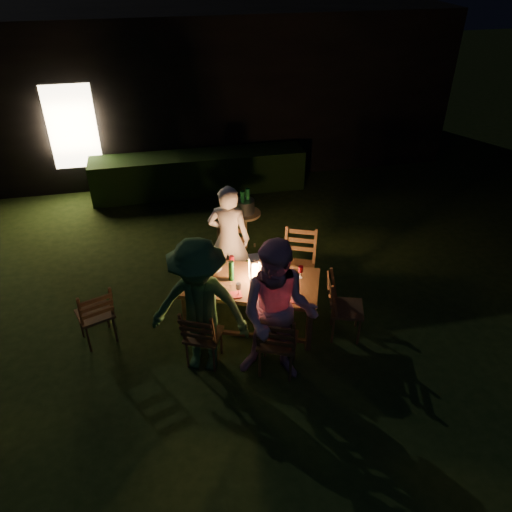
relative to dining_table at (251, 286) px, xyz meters
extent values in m
plane|color=black|center=(0.29, 0.48, -0.65)|extent=(40.00, 40.00, 0.00)
cube|color=black|center=(0.29, 6.68, 0.95)|extent=(10.00, 4.00, 3.20)
cube|color=#FFE5B2|center=(-2.51, 4.69, 0.70)|extent=(0.90, 0.06, 1.60)
cube|color=black|center=(-0.21, 4.23, -0.25)|extent=(4.20, 0.70, 0.80)
cube|color=#4A2F18|center=(0.00, 0.00, 0.04)|extent=(1.93, 1.43, 0.06)
cube|color=#4A2F18|center=(-0.87, -0.05, -0.33)|extent=(0.07, 0.07, 0.64)
cube|color=#4A2F18|center=(-0.61, 0.62, -0.33)|extent=(0.07, 0.07, 0.64)
cube|color=#4A2F18|center=(0.61, -0.62, -0.33)|extent=(0.07, 0.07, 0.64)
cube|color=#4A2F18|center=(0.87, 0.05, -0.33)|extent=(0.07, 0.07, 0.64)
cube|color=#4A2F18|center=(-0.69, -0.54, -0.23)|extent=(0.53, 0.53, 0.04)
cube|color=#4A2F18|center=(-0.76, -0.70, 0.03)|extent=(0.43, 0.29, 0.48)
cube|color=#4A2F18|center=(0.15, -0.86, -0.20)|extent=(0.58, 0.57, 0.04)
cube|color=#4A2F18|center=(0.08, -1.04, 0.09)|extent=(0.47, 0.31, 0.52)
cube|color=#4A2F18|center=(-0.15, 0.86, -0.21)|extent=(0.55, 0.54, 0.04)
cube|color=#4A2F18|center=(-0.08, 1.03, 0.06)|extent=(0.45, 0.30, 0.50)
cube|color=#4A2F18|center=(0.78, 0.50, -0.18)|extent=(0.59, 0.58, 0.04)
cube|color=#4A2F18|center=(0.86, 0.69, 0.11)|extent=(0.48, 0.32, 0.54)
cube|color=#4A2F18|center=(1.17, -0.45, -0.22)|extent=(0.51, 0.53, 0.04)
cube|color=#4A2F18|center=(0.99, -0.39, 0.05)|extent=(0.26, 0.45, 0.50)
cube|color=#4A2F18|center=(-1.99, 0.12, -0.22)|extent=(0.53, 0.52, 0.04)
cube|color=#4A2F18|center=(-1.93, -0.05, 0.04)|extent=(0.44, 0.28, 0.49)
imported|color=white|center=(-0.13, 0.93, 0.17)|extent=(0.70, 0.58, 1.64)
imported|color=#DF99B8|center=(0.13, -0.93, 0.27)|extent=(1.09, 0.97, 1.84)
imported|color=#346432|center=(-0.71, -0.61, 0.24)|extent=(1.31, 1.03, 1.78)
cube|color=white|center=(0.06, 0.03, 0.09)|extent=(0.15, 0.15, 0.03)
cube|color=white|center=(0.06, 0.03, 0.41)|extent=(0.16, 0.16, 0.03)
cylinder|color=#FF9E3F|center=(0.06, 0.03, 0.20)|extent=(0.09, 0.09, 0.18)
cylinder|color=white|center=(-0.44, 0.40, 0.08)|extent=(0.25, 0.25, 0.01)
cylinder|color=white|center=(-0.59, -0.01, 0.08)|extent=(0.25, 0.25, 0.01)
cylinder|color=white|center=(0.50, 0.05, 0.08)|extent=(0.25, 0.25, 0.01)
cylinder|color=white|center=(0.34, -0.37, 0.08)|extent=(0.25, 0.25, 0.01)
cylinder|color=#0F471E|center=(-0.23, 0.09, 0.21)|extent=(0.07, 0.07, 0.28)
cube|color=red|center=(-0.25, -0.25, 0.08)|extent=(0.18, 0.14, 0.01)
cube|color=red|center=(0.41, -0.48, 0.08)|extent=(0.18, 0.14, 0.01)
cube|color=black|center=(-0.69, -0.06, 0.08)|extent=(0.14, 0.07, 0.01)
cylinder|color=brown|center=(0.29, 1.92, 0.00)|extent=(0.50, 0.50, 0.04)
cylinder|color=brown|center=(0.29, 1.92, -0.32)|extent=(0.06, 0.06, 0.65)
cylinder|color=#A5A8AD|center=(0.29, 1.92, 0.13)|extent=(0.30, 0.30, 0.22)
cylinder|color=#0F471E|center=(0.24, 1.88, 0.18)|extent=(0.07, 0.07, 0.32)
cylinder|color=#0F471E|center=(0.34, 1.96, 0.18)|extent=(0.07, 0.07, 0.32)
camera|label=1|loc=(-0.98, -5.05, 3.86)|focal=35.00mm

